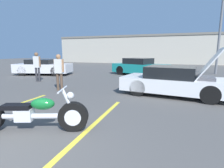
{
  "coord_description": "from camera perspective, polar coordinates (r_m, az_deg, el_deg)",
  "views": [
    {
      "loc": [
        2.76,
        -1.74,
        1.72
      ],
      "look_at": [
        1.11,
        3.07,
        0.8
      ],
      "focal_mm": 28.0,
      "sensor_mm": 36.0,
      "label": 1
    }
  ],
  "objects": [
    {
      "name": "motorcycle",
      "position": [
        4.27,
        -25.06,
        -8.81
      ],
      "size": [
        2.42,
        1.08,
        0.96
      ],
      "rotation": [
        0.0,
        0.0,
        0.35
      ],
      "color": "black",
      "rests_on": "ground"
    },
    {
      "name": "spectator_midground",
      "position": [
        11.26,
        -23.29,
        5.92
      ],
      "size": [
        0.52,
        0.23,
        1.72
      ],
      "color": "#333338",
      "rests_on": "ground"
    },
    {
      "name": "parking_stripe_middle",
      "position": [
        3.74,
        -11.13,
        -17.29
      ],
      "size": [
        0.12,
        5.63,
        0.01
      ],
      "primitive_type": "cube",
      "color": "yellow",
      "rests_on": "ground"
    },
    {
      "name": "far_building",
      "position": [
        29.35,
        13.75,
        11.2
      ],
      "size": [
        32.0,
        4.2,
        4.4
      ],
      "color": "#B2AD9E",
      "rests_on": "ground"
    },
    {
      "name": "show_car_hood_open",
      "position": [
        7.51,
        19.77,
        0.88
      ],
      "size": [
        4.29,
        2.36,
        1.9
      ],
      "rotation": [
        0.0,
        0.0,
        -0.14
      ],
      "color": "white",
      "rests_on": "ground"
    },
    {
      "name": "spectator_by_show_car",
      "position": [
        8.24,
        -16.93,
        4.63
      ],
      "size": [
        0.52,
        0.22,
        1.64
      ],
      "color": "brown",
      "rests_on": "ground"
    },
    {
      "name": "light_pole",
      "position": [
        16.6,
        32.22,
        15.89
      ],
      "size": [
        1.21,
        0.28,
        6.82
      ],
      "color": "slate",
      "rests_on": "ground"
    },
    {
      "name": "parked_car_right_row",
      "position": [
        13.55,
        9.0,
        5.51
      ],
      "size": [
        4.49,
        3.23,
        1.29
      ],
      "rotation": [
        0.0,
        0.0,
        -0.39
      ],
      "color": "teal",
      "rests_on": "ground"
    },
    {
      "name": "parked_car_left_row",
      "position": [
        14.65,
        -21.56,
        5.15
      ],
      "size": [
        4.45,
        2.62,
        1.19
      ],
      "rotation": [
        0.0,
        0.0,
        0.23
      ],
      "color": "silver",
      "rests_on": "ground"
    }
  ]
}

